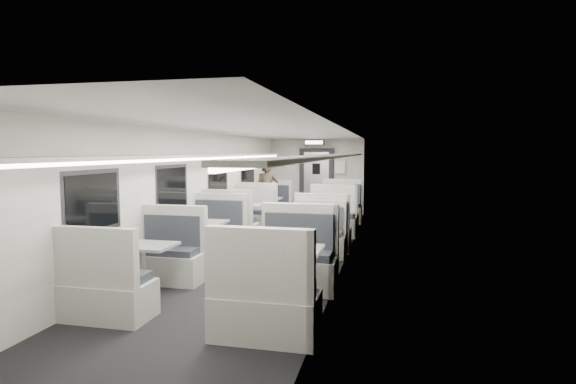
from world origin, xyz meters
The scene contains 19 objects.
room centered at (0.00, 0.00, 1.20)m, with size 3.24×12.24×2.64m.
booth_left_a centered at (-1.00, 3.30, 0.39)m, with size 1.07×2.17×1.16m.
booth_left_b centered at (-1.00, 1.42, 0.41)m, with size 1.12×2.28×1.22m.
booth_left_c centered at (-1.00, -0.94, 0.39)m, with size 1.08×2.19×1.17m.
booth_left_d centered at (-1.00, -2.89, 0.38)m, with size 1.05×2.14×1.14m.
booth_right_a centered at (1.00, 3.38, 0.41)m, with size 1.12×2.28×1.22m.
booth_right_b centered at (1.00, 1.38, 0.39)m, with size 1.09×2.21×1.18m.
booth_right_c centered at (1.00, -0.67, 0.35)m, with size 0.98×1.98×1.06m.
booth_right_d centered at (1.00, -2.94, 0.41)m, with size 1.14×2.32×1.24m.
passenger centered at (-0.94, 3.35, 0.88)m, with size 0.64×0.42×1.76m, color black.
window_a centered at (-1.49, 3.40, 1.35)m, with size 0.02×1.18×0.84m, color black.
window_b centered at (-1.49, 1.20, 1.35)m, with size 0.02×1.18×0.84m, color black.
window_c centered at (-1.49, -1.00, 1.35)m, with size 0.02×1.18×0.84m, color black.
window_d centered at (-1.49, -3.20, 1.35)m, with size 0.02×1.18×0.84m, color black.
luggage_rack_left centered at (-1.24, -0.30, 1.92)m, with size 0.46×10.40×0.09m.
luggage_rack_right centered at (1.24, -0.30, 1.92)m, with size 0.46×10.40×0.09m.
vestibule_door centered at (0.00, 5.93, 1.04)m, with size 1.10×0.13×2.10m.
exit_sign centered at (0.00, 5.44, 2.28)m, with size 0.62×0.12×0.16m.
wall_notice centered at (0.75, 5.92, 1.50)m, with size 0.32×0.02×0.40m, color white.
Camera 1 is at (2.26, -8.32, 2.01)m, focal length 28.00 mm.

